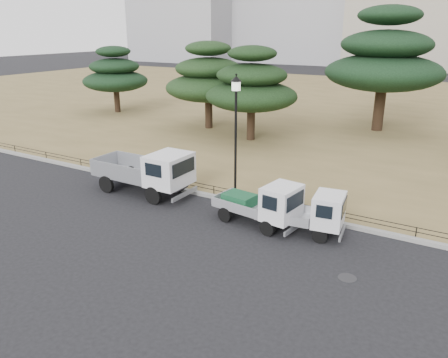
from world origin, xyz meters
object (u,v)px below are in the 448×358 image
Objects in this scene: truck_kei_front at (263,204)px; street_lamp at (236,118)px; truck_large at (147,170)px; truck_kei_rear at (307,213)px; tarp_pile at (122,167)px.

truck_kei_front is 0.67× the size of street_lamp.
truck_kei_front is at bearing -3.51° from truck_large.
truck_kei_front is (6.35, -0.45, -0.28)m from truck_large.
truck_large is 8.18m from truck_kei_rear.
truck_large is 1.45× the size of truck_kei_rear.
truck_large is 6.37m from truck_kei_front.
truck_large is 3.37× the size of tarp_pile.
truck_large is at bearing -161.10° from street_lamp.
truck_large reaches higher than truck_kei_rear.
tarp_pile is (-2.95, 1.38, -0.71)m from truck_large.
truck_kei_front is 2.50× the size of tarp_pile.
truck_kei_rear is at bearing -1.17° from truck_large.
tarp_pile is at bearing 155.44° from truck_large.
tarp_pile is at bearing 164.21° from truck_kei_rear.
street_lamp is (-2.28, 1.84, 2.98)m from truck_kei_front.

